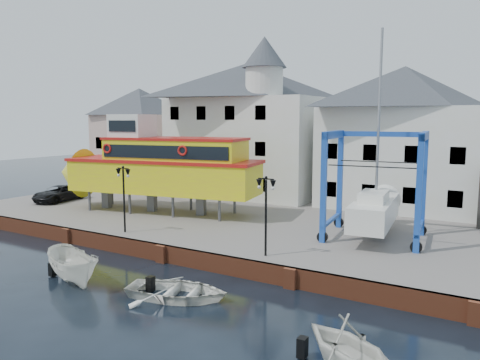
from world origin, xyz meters
The scene contains 13 objects.
ground centered at (0.00, 0.00, 0.00)m, with size 140.00×140.00×0.00m, color black.
hardstanding centered at (0.00, 11.00, 0.50)m, with size 44.00×22.00×1.00m, color slate.
quay_wall centered at (0.00, 0.10, 0.50)m, with size 44.00×0.47×1.00m.
building_pink centered at (-18.00, 18.00, 6.15)m, with size 8.00×7.00×10.30m.
building_white_main centered at (-4.87, 18.39, 7.34)m, with size 14.00×8.30×14.00m.
building_white_right centered at (9.00, 19.00, 6.60)m, with size 12.00×8.00×11.20m.
lamp_post_left centered at (-4.00, 1.20, 4.17)m, with size 1.12×0.32×4.20m.
lamp_post_right centered at (6.00, 1.20, 4.17)m, with size 1.12×0.32×4.20m.
tour_boat centered at (-7.00, 7.23, 4.51)m, with size 17.52×7.05×7.43m.
travel_lift centered at (9.83, 8.33, 3.06)m, with size 6.16×8.29×12.27m.
van centered at (-17.02, 6.50, 1.67)m, with size 2.22×4.80×1.34m, color black.
motorboat_a centered at (-1.67, -4.76, 0.00)m, with size 1.78×4.72×1.82m, color white.
motorboat_b centered at (4.12, -3.83, 0.00)m, with size 3.35×4.69×0.97m, color white.
Camera 1 is at (16.96, -19.86, 8.11)m, focal length 35.00 mm.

